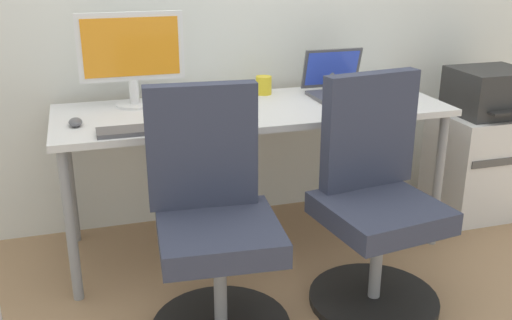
{
  "coord_description": "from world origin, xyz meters",
  "views": [
    {
      "loc": [
        -0.76,
        -2.56,
        1.41
      ],
      "look_at": [
        0.0,
        -0.05,
        0.46
      ],
      "focal_mm": 41.29,
      "sensor_mm": 36.0,
      "label": 1
    }
  ],
  "objects_px": {
    "office_chair_left": "(214,225)",
    "printer": "(489,92)",
    "open_laptop": "(338,84)",
    "office_chair_right": "(375,204)",
    "desktop_monitor": "(131,53)",
    "side_cabinet": "(479,163)",
    "coffee_mug": "(264,85)"
  },
  "relations": [
    {
      "from": "office_chair_left",
      "to": "printer",
      "type": "relative_size",
      "value": 2.35
    },
    {
      "from": "printer",
      "to": "open_laptop",
      "type": "xyz_separation_m",
      "value": [
        -0.83,
        0.11,
        0.07
      ]
    },
    {
      "from": "printer",
      "to": "office_chair_right",
      "type": "bearing_deg",
      "value": -148.05
    },
    {
      "from": "printer",
      "to": "desktop_monitor",
      "type": "height_order",
      "value": "desktop_monitor"
    },
    {
      "from": "side_cabinet",
      "to": "printer",
      "type": "xyz_separation_m",
      "value": [
        0.0,
        -0.0,
        0.4
      ]
    },
    {
      "from": "office_chair_left",
      "to": "office_chair_right",
      "type": "bearing_deg",
      "value": -0.03
    },
    {
      "from": "office_chair_left",
      "to": "office_chair_right",
      "type": "xyz_separation_m",
      "value": [
        0.67,
        -0.0,
        0.0
      ]
    },
    {
      "from": "office_chair_left",
      "to": "printer",
      "type": "bearing_deg",
      "value": 20.21
    },
    {
      "from": "office_chair_left",
      "to": "side_cabinet",
      "type": "bearing_deg",
      "value": 20.24
    },
    {
      "from": "desktop_monitor",
      "to": "office_chair_left",
      "type": "bearing_deg",
      "value": -76.44
    },
    {
      "from": "desktop_monitor",
      "to": "open_laptop",
      "type": "relative_size",
      "value": 1.55
    },
    {
      "from": "side_cabinet",
      "to": "desktop_monitor",
      "type": "relative_size",
      "value": 1.18
    },
    {
      "from": "office_chair_right",
      "to": "printer",
      "type": "bearing_deg",
      "value": 31.95
    },
    {
      "from": "coffee_mug",
      "to": "office_chair_left",
      "type": "bearing_deg",
      "value": -118.94
    },
    {
      "from": "side_cabinet",
      "to": "open_laptop",
      "type": "xyz_separation_m",
      "value": [
        -0.83,
        0.11,
        0.47
      ]
    },
    {
      "from": "office_chair_right",
      "to": "coffee_mug",
      "type": "xyz_separation_m",
      "value": [
        -0.21,
        0.83,
        0.33
      ]
    },
    {
      "from": "office_chair_left",
      "to": "open_laptop",
      "type": "distance_m",
      "value": 1.14
    },
    {
      "from": "printer",
      "to": "side_cabinet",
      "type": "bearing_deg",
      "value": 90.0
    },
    {
      "from": "office_chair_left",
      "to": "desktop_monitor",
      "type": "bearing_deg",
      "value": 103.56
    },
    {
      "from": "office_chair_left",
      "to": "desktop_monitor",
      "type": "height_order",
      "value": "desktop_monitor"
    },
    {
      "from": "office_chair_right",
      "to": "open_laptop",
      "type": "relative_size",
      "value": 3.03
    },
    {
      "from": "side_cabinet",
      "to": "open_laptop",
      "type": "relative_size",
      "value": 1.83
    },
    {
      "from": "desktop_monitor",
      "to": "printer",
      "type": "bearing_deg",
      "value": -5.7
    },
    {
      "from": "open_laptop",
      "to": "coffee_mug",
      "type": "distance_m",
      "value": 0.37
    },
    {
      "from": "coffee_mug",
      "to": "office_chair_right",
      "type": "bearing_deg",
      "value": -75.66
    },
    {
      "from": "office_chair_left",
      "to": "printer",
      "type": "distance_m",
      "value": 1.77
    },
    {
      "from": "open_laptop",
      "to": "coffee_mug",
      "type": "relative_size",
      "value": 3.37
    },
    {
      "from": "side_cabinet",
      "to": "coffee_mug",
      "type": "bearing_deg",
      "value": 169.18
    },
    {
      "from": "office_chair_right",
      "to": "desktop_monitor",
      "type": "xyz_separation_m",
      "value": [
        -0.86,
        0.79,
        0.53
      ]
    },
    {
      "from": "side_cabinet",
      "to": "printer",
      "type": "height_order",
      "value": "printer"
    },
    {
      "from": "printer",
      "to": "coffee_mug",
      "type": "relative_size",
      "value": 4.35
    },
    {
      "from": "office_chair_right",
      "to": "coffee_mug",
      "type": "distance_m",
      "value": 0.92
    }
  ]
}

